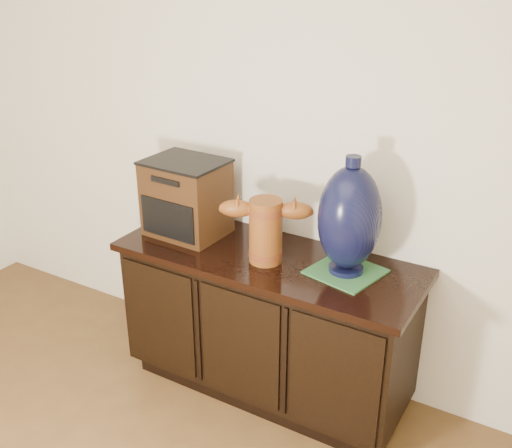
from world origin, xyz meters
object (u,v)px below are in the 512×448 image
Objects in this scene: lamp_base at (349,219)px; sideboard at (267,322)px; tv_radio at (186,198)px; spray_can at (267,221)px; terracotta_vessel at (266,227)px.

sideboard is at bearing -174.38° from lamp_base.
tv_radio is at bearing 177.15° from sideboard.
spray_can is at bearing 165.12° from lamp_base.
tv_radio is 0.42m from spray_can.
sideboard is 0.50m from spray_can.
sideboard is 0.54m from terracotta_vessel.
tv_radio reaches higher than terracotta_vessel.
terracotta_vessel is at bearing -6.01° from tv_radio.
terracotta_vessel is at bearing -72.44° from sideboard.
lamp_base is at bearing -14.88° from spray_can.
lamp_base reaches higher than sideboard.
spray_can is (0.38, 0.14, -0.10)m from tv_radio.
terracotta_vessel reaches higher than spray_can.
spray_can is (-0.47, 0.13, -0.17)m from lamp_base.
terracotta_vessel is 1.06× the size of tv_radio.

